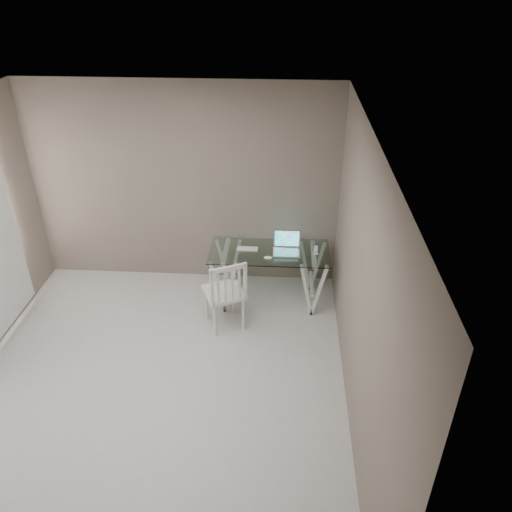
{
  "coord_description": "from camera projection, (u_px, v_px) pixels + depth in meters",
  "views": [
    {
      "loc": [
        1.3,
        -3.66,
        3.91
      ],
      "look_at": [
        0.98,
        1.4,
        0.85
      ],
      "focal_mm": 35.0,
      "sensor_mm": 36.0,
      "label": 1
    }
  ],
  "objects": [
    {
      "name": "room",
      "position": [
        127.0,
        249.0,
        4.35
      ],
      "size": [
        4.5,
        4.52,
        2.71
      ],
      "color": "#B3B0AC",
      "rests_on": "ground"
    },
    {
      "name": "desk",
      "position": [
        269.0,
        275.0,
        6.41
      ],
      "size": [
        1.5,
        0.7,
        0.75
      ],
      "color": "silver",
      "rests_on": "ground"
    },
    {
      "name": "chair",
      "position": [
        226.0,
        292.0,
        5.84
      ],
      "size": [
        0.58,
        0.58,
        0.96
      ],
      "rotation": [
        0.0,
        0.0,
        0.43
      ],
      "color": "silver",
      "rests_on": "ground"
    },
    {
      "name": "laptop",
      "position": [
        287.0,
        246.0,
        6.21
      ],
      "size": [
        0.34,
        0.29,
        0.24
      ],
      "color": "#B6B6BB",
      "rests_on": "desk"
    },
    {
      "name": "keyboard",
      "position": [
        247.0,
        249.0,
        6.27
      ],
      "size": [
        0.28,
        0.12,
        0.01
      ],
      "primitive_type": "cube",
      "color": "silver",
      "rests_on": "desk"
    },
    {
      "name": "mouse",
      "position": [
        268.0,
        258.0,
        6.06
      ],
      "size": [
        0.1,
        0.06,
        0.03
      ],
      "primitive_type": "ellipsoid",
      "color": "white",
      "rests_on": "desk"
    },
    {
      "name": "phone_dock",
      "position": [
        316.0,
        251.0,
        6.16
      ],
      "size": [
        0.06,
        0.06,
        0.12
      ],
      "color": "white",
      "rests_on": "desk"
    }
  ]
}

